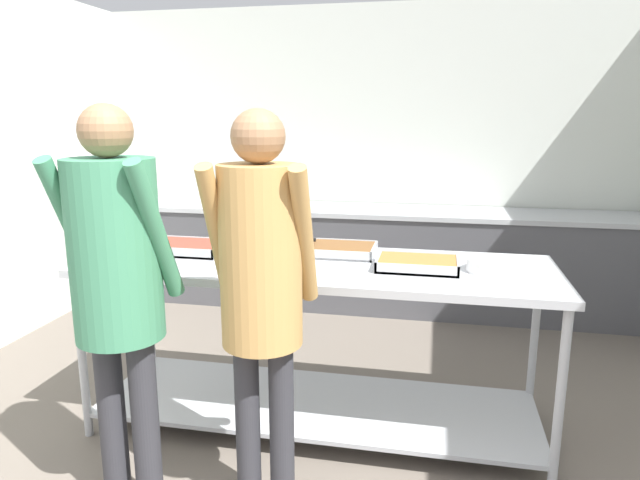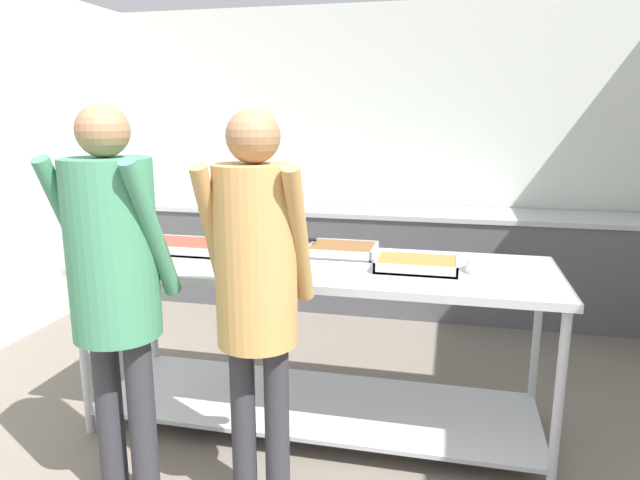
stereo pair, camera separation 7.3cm
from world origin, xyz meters
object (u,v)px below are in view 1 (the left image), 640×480
at_px(serving_tray_greens, 183,247).
at_px(water_bottle, 130,187).
at_px(sauce_pan, 270,243).
at_px(guest_serving_right, 117,271).
at_px(plate_stack, 493,265).
at_px(guest_serving_left, 261,275).
at_px(serving_tray_roast, 417,264).
at_px(serving_tray_vegetables, 342,250).

distance_m(serving_tray_greens, water_bottle, 2.52).
xyz_separation_m(serving_tray_greens, sauce_pan, (0.48, 0.12, 0.02)).
distance_m(serving_tray_greens, guest_serving_right, 0.93).
relative_size(plate_stack, guest_serving_left, 0.15).
bearing_deg(guest_serving_right, serving_tray_roast, 34.64).
xyz_separation_m(serving_tray_vegetables, guest_serving_right, (-0.75, -1.03, 0.12)).
bearing_deg(serving_tray_greens, water_bottle, 126.26).
height_order(guest_serving_left, water_bottle, guest_serving_left).
distance_m(guest_serving_left, water_bottle, 3.62).
xyz_separation_m(serving_tray_vegetables, serving_tray_roast, (0.42, -0.22, -0.00)).
height_order(plate_stack, water_bottle, water_bottle).
height_order(plate_stack, guest_serving_right, guest_serving_right).
distance_m(guest_serving_left, guest_serving_right, 0.59).
bearing_deg(plate_stack, serving_tray_greens, 177.46).
xyz_separation_m(sauce_pan, water_bottle, (-1.96, 1.91, 0.03)).
relative_size(sauce_pan, plate_stack, 1.50).
bearing_deg(sauce_pan, guest_serving_left, -75.33).
bearing_deg(guest_serving_left, serving_tray_vegetables, 80.04).
relative_size(guest_serving_right, water_bottle, 6.43).
xyz_separation_m(sauce_pan, guest_serving_right, (-0.34, -1.03, 0.10)).
distance_m(serving_tray_roast, water_bottle, 3.52).
height_order(sauce_pan, serving_tray_roast, sauce_pan).
height_order(guest_serving_left, guest_serving_right, guest_serving_right).
bearing_deg(guest_serving_right, sauce_pan, 72.00).
bearing_deg(serving_tray_roast, serving_tray_greens, 175.55).
distance_m(sauce_pan, serving_tray_vegetables, 0.42).
height_order(guest_serving_right, water_bottle, guest_serving_right).
distance_m(serving_tray_greens, sauce_pan, 0.49).
bearing_deg(guest_serving_right, guest_serving_left, 7.64).
height_order(serving_tray_greens, plate_stack, plate_stack).
relative_size(serving_tray_vegetables, plate_stack, 1.39).
relative_size(serving_tray_greens, plate_stack, 1.82).
bearing_deg(serving_tray_roast, sauce_pan, 165.29).
distance_m(sauce_pan, guest_serving_right, 1.09).
relative_size(sauce_pan, serving_tray_roast, 0.98).
height_order(sauce_pan, plate_stack, sauce_pan).
bearing_deg(guest_serving_left, sauce_pan, 104.67).
bearing_deg(serving_tray_roast, guest_serving_right, -145.36).
bearing_deg(serving_tray_vegetables, guest_serving_left, -99.96).
xyz_separation_m(serving_tray_vegetables, guest_serving_left, (-0.17, -0.95, 0.12)).
relative_size(sauce_pan, guest_serving_left, 0.23).
relative_size(serving_tray_vegetables, serving_tray_roast, 0.91).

